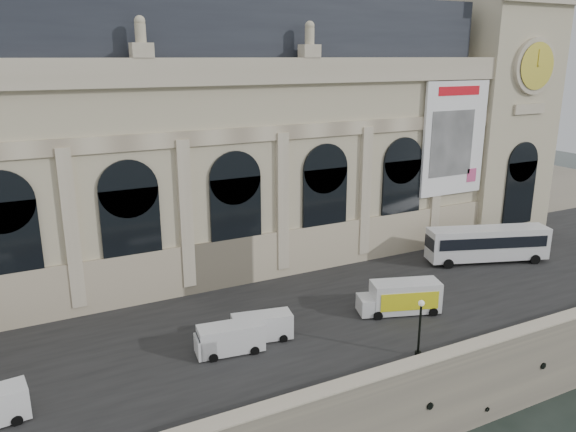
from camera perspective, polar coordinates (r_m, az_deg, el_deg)
name	(u,v)px	position (r m, az deg, el deg)	size (l,w,h in m)	color
quay	(228,265)	(70.70, -6.13, -4.98)	(160.00, 70.00, 6.00)	gray
street	(311,307)	(51.98, 2.38, -9.24)	(160.00, 24.00, 0.06)	#2D2D2D
parapet	(405,372)	(41.98, 11.79, -15.26)	(160.00, 1.40, 1.21)	gray
museum	(185,139)	(60.82, -10.45, 7.73)	(69.00, 18.70, 29.10)	#B5AB8B
clock_pavilion	(486,93)	(79.48, 19.46, 11.65)	(13.00, 14.72, 36.70)	#B5AB8B
bus_right	(487,243)	(65.85, 19.59, -2.62)	(13.58, 7.08, 3.96)	silver
van_b	(258,327)	(46.02, -3.03, -11.24)	(5.23, 2.80, 2.21)	silver
van_c	(227,339)	(44.35, -6.24, -12.34)	(5.45, 2.70, 2.33)	silver
box_truck	(401,297)	(51.36, 11.38, -8.12)	(7.60, 4.48, 2.92)	silver
lamp_right	(420,329)	(44.22, 13.22, -11.11)	(0.48, 0.48, 4.69)	black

